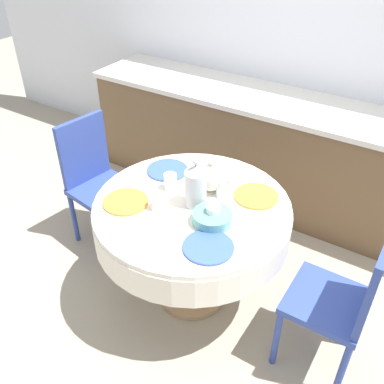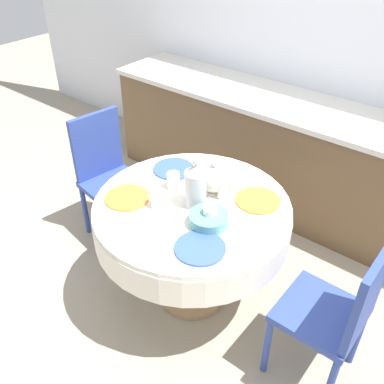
% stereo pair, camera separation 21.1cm
% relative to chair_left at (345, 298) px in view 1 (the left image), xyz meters
% --- Properties ---
extents(ground_plane, '(12.00, 12.00, 0.00)m').
position_rel_chair_left_xyz_m(ground_plane, '(-0.91, 0.00, -0.52)').
color(ground_plane, '#9E937F').
extents(wall_back, '(7.00, 0.05, 2.60)m').
position_rel_chair_left_xyz_m(wall_back, '(-0.91, 1.61, 0.78)').
color(wall_back, silver).
rests_on(wall_back, ground_plane).
extents(kitchen_counter, '(3.24, 0.64, 0.90)m').
position_rel_chair_left_xyz_m(kitchen_counter, '(-0.91, 1.28, -0.07)').
color(kitchen_counter, brown).
rests_on(kitchen_counter, ground_plane).
extents(dining_table, '(1.13, 1.13, 0.75)m').
position_rel_chair_left_xyz_m(dining_table, '(-0.91, 0.00, 0.09)').
color(dining_table, tan).
rests_on(dining_table, ground_plane).
extents(chair_left, '(0.40, 0.40, 0.94)m').
position_rel_chair_left_xyz_m(chair_left, '(0.00, 0.00, 0.00)').
color(chair_left, '#2D428E').
rests_on(chair_left, ground_plane).
extents(chair_right, '(0.46, 0.46, 0.94)m').
position_rel_chair_left_xyz_m(chair_right, '(-1.80, 0.15, 0.00)').
color(chair_right, '#2D428E').
rests_on(chair_right, ground_plane).
extents(plate_near_left, '(0.26, 0.26, 0.01)m').
position_rel_chair_left_xyz_m(plate_near_left, '(-1.23, -0.19, 0.23)').
color(plate_near_left, orange).
rests_on(plate_near_left, dining_table).
extents(cup_near_left, '(0.08, 0.08, 0.10)m').
position_rel_chair_left_xyz_m(cup_near_left, '(-1.04, -0.13, 0.27)').
color(cup_near_left, white).
rests_on(cup_near_left, dining_table).
extents(plate_near_right, '(0.26, 0.26, 0.01)m').
position_rel_chair_left_xyz_m(plate_near_right, '(-0.64, -0.26, 0.23)').
color(plate_near_right, '#3856AD').
rests_on(plate_near_right, dining_table).
extents(cup_near_right, '(0.08, 0.08, 0.10)m').
position_rel_chair_left_xyz_m(cup_near_right, '(-0.73, -0.07, 0.27)').
color(cup_near_right, white).
rests_on(cup_near_right, dining_table).
extents(plate_far_left, '(0.26, 0.26, 0.01)m').
position_rel_chair_left_xyz_m(plate_far_left, '(-1.22, 0.21, 0.23)').
color(plate_far_left, '#3856AD').
rests_on(plate_far_left, dining_table).
extents(cup_far_left, '(0.08, 0.08, 0.10)m').
position_rel_chair_left_xyz_m(cup_far_left, '(-1.09, 0.06, 0.27)').
color(cup_far_left, white).
rests_on(cup_far_left, dining_table).
extents(plate_far_right, '(0.26, 0.26, 0.01)m').
position_rel_chair_left_xyz_m(plate_far_right, '(-0.63, 0.25, 0.23)').
color(plate_far_right, orange).
rests_on(plate_far_right, dining_table).
extents(cup_far_right, '(0.08, 0.08, 0.10)m').
position_rel_chair_left_xyz_m(cup_far_right, '(-0.80, 0.16, 0.27)').
color(cup_far_right, white).
rests_on(cup_far_right, dining_table).
extents(coffee_carafe, '(0.12, 0.12, 0.30)m').
position_rel_chair_left_xyz_m(coffee_carafe, '(-0.89, 0.01, 0.35)').
color(coffee_carafe, '#B2B2B7').
rests_on(coffee_carafe, dining_table).
extents(teapot, '(0.22, 0.16, 0.21)m').
position_rel_chair_left_xyz_m(teapot, '(-0.88, 0.17, 0.31)').
color(teapot, silver).
rests_on(teapot, dining_table).
extents(fruit_bowl, '(0.21, 0.21, 0.06)m').
position_rel_chair_left_xyz_m(fruit_bowl, '(-0.73, -0.08, 0.25)').
color(fruit_bowl, '#569993').
rests_on(fruit_bowl, dining_table).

